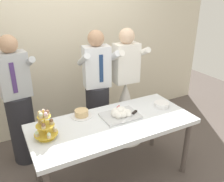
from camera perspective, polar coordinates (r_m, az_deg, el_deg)
The scene contains 10 objects.
ground_plane at distance 3.07m, azimuth 0.25°, elevation -20.03°, with size 8.00×8.00×0.00m, color #564C47.
rear_wall at distance 3.65m, azimuth -10.77°, elevation 12.51°, with size 5.20×0.10×2.90m, color beige.
dessert_table at distance 2.64m, azimuth 0.28°, elevation -8.88°, with size 1.80×0.80×0.78m.
cupcake_stand at distance 2.37m, azimuth -15.82°, elevation -8.21°, with size 0.23×0.23×0.31m.
main_cake_tray at distance 2.69m, azimuth 2.02°, elevation -5.39°, with size 0.42×0.33×0.12m.
plate_stack at distance 2.98m, azimuth 11.82°, elevation -3.23°, with size 0.19×0.19×0.05m.
round_cake at distance 2.72m, azimuth -7.36°, elevation -5.44°, with size 0.24×0.24×0.08m.
person_groom at distance 3.24m, azimuth -3.51°, elevation -1.62°, with size 0.52×0.55×1.66m.
person_bride at distance 3.45m, azimuth 3.20°, elevation -3.01°, with size 0.56×0.56×1.66m.
person_guest at distance 3.15m, azimuth -21.46°, elevation -4.07°, with size 0.51×0.54×1.66m.
Camera 1 is at (-1.05, -1.98, 2.11)m, focal length 37.88 mm.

